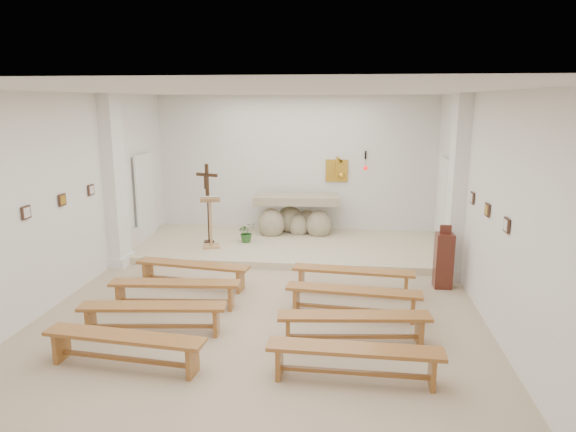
# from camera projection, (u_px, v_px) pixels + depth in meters

# --- Properties ---
(ground) EXTENTS (7.00, 10.00, 0.00)m
(ground) POSITION_uv_depth(u_px,v_px,m) (264.00, 309.00, 8.47)
(ground) COLOR tan
(ground) RESTS_ON ground
(wall_left) EXTENTS (0.02, 10.00, 3.50)m
(wall_left) POSITION_uv_depth(u_px,v_px,m) (54.00, 200.00, 8.47)
(wall_left) COLOR white
(wall_left) RESTS_ON ground
(wall_right) EXTENTS (0.02, 10.00, 3.50)m
(wall_right) POSITION_uv_depth(u_px,v_px,m) (492.00, 211.00, 7.68)
(wall_right) COLOR white
(wall_right) RESTS_ON ground
(wall_back) EXTENTS (7.00, 0.02, 3.50)m
(wall_back) POSITION_uv_depth(u_px,v_px,m) (295.00, 166.00, 12.91)
(wall_back) COLOR white
(wall_back) RESTS_ON ground
(ceiling) EXTENTS (7.00, 10.00, 0.02)m
(ceiling) POSITION_uv_depth(u_px,v_px,m) (261.00, 92.00, 7.70)
(ceiling) COLOR silver
(ceiling) RESTS_ON wall_back
(sanctuary_platform) EXTENTS (6.98, 3.00, 0.15)m
(sanctuary_platform) POSITION_uv_depth(u_px,v_px,m) (288.00, 246.00, 11.84)
(sanctuary_platform) COLOR beige
(sanctuary_platform) RESTS_ON ground
(pilaster_left) EXTENTS (0.26, 0.55, 3.50)m
(pilaster_left) POSITION_uv_depth(u_px,v_px,m) (115.00, 182.00, 10.40)
(pilaster_left) COLOR white
(pilaster_left) RESTS_ON ground
(pilaster_right) EXTENTS (0.26, 0.55, 3.50)m
(pilaster_right) POSITION_uv_depth(u_px,v_px,m) (457.00, 188.00, 9.64)
(pilaster_right) COLOR white
(pilaster_right) RESTS_ON ground
(gold_wall_relief) EXTENTS (0.55, 0.04, 0.55)m
(gold_wall_relief) POSITION_uv_depth(u_px,v_px,m) (337.00, 171.00, 12.79)
(gold_wall_relief) COLOR gold
(gold_wall_relief) RESTS_ON wall_back
(sanctuary_lamp) EXTENTS (0.11, 0.36, 0.44)m
(sanctuary_lamp) POSITION_uv_depth(u_px,v_px,m) (366.00, 166.00, 12.43)
(sanctuary_lamp) COLOR black
(sanctuary_lamp) RESTS_ON wall_back
(station_frame_left_front) EXTENTS (0.03, 0.20, 0.20)m
(station_frame_left_front) POSITION_uv_depth(u_px,v_px,m) (26.00, 212.00, 7.70)
(station_frame_left_front) COLOR #3E251B
(station_frame_left_front) RESTS_ON wall_left
(station_frame_left_mid) EXTENTS (0.03, 0.20, 0.20)m
(station_frame_left_mid) POSITION_uv_depth(u_px,v_px,m) (62.00, 200.00, 8.67)
(station_frame_left_mid) COLOR #3E251B
(station_frame_left_mid) RESTS_ON wall_left
(station_frame_left_rear) EXTENTS (0.03, 0.20, 0.20)m
(station_frame_left_rear) POSITION_uv_depth(u_px,v_px,m) (91.00, 190.00, 9.64)
(station_frame_left_rear) COLOR #3E251B
(station_frame_left_rear) RESTS_ON wall_left
(station_frame_right_front) EXTENTS (0.03, 0.20, 0.20)m
(station_frame_right_front) POSITION_uv_depth(u_px,v_px,m) (507.00, 225.00, 6.92)
(station_frame_right_front) COLOR #3E251B
(station_frame_right_front) RESTS_ON wall_right
(station_frame_right_mid) EXTENTS (0.03, 0.20, 0.20)m
(station_frame_right_mid) POSITION_uv_depth(u_px,v_px,m) (487.00, 210.00, 7.89)
(station_frame_right_mid) COLOR #3E251B
(station_frame_right_mid) RESTS_ON wall_right
(station_frame_right_rear) EXTENTS (0.03, 0.20, 0.20)m
(station_frame_right_rear) POSITION_uv_depth(u_px,v_px,m) (472.00, 198.00, 8.86)
(station_frame_right_rear) COLOR #3E251B
(station_frame_right_rear) RESTS_ON wall_right
(radiator_left) EXTENTS (0.10, 0.85, 0.52)m
(radiator_left) POSITION_uv_depth(u_px,v_px,m) (131.00, 243.00, 11.41)
(radiator_left) COLOR silver
(radiator_left) RESTS_ON ground
(radiator_right) EXTENTS (0.10, 0.85, 0.52)m
(radiator_right) POSITION_uv_depth(u_px,v_px,m) (448.00, 253.00, 10.63)
(radiator_right) COLOR silver
(radiator_right) RESTS_ON ground
(altar) EXTENTS (2.08, 0.97, 1.05)m
(altar) POSITION_uv_depth(u_px,v_px,m) (295.00, 217.00, 12.60)
(altar) COLOR tan
(altar) RESTS_ON sanctuary_platform
(lectern) EXTENTS (0.50, 0.45, 1.20)m
(lectern) POSITION_uv_depth(u_px,v_px,m) (211.00, 222.00, 11.36)
(lectern) COLOR tan
(lectern) RESTS_ON sanctuary_platform
(crucifix_stand) EXTENTS (0.54, 0.24, 1.82)m
(crucifix_stand) POSITION_uv_depth(u_px,v_px,m) (207.00, 198.00, 11.65)
(crucifix_stand) COLOR #372211
(crucifix_stand) RESTS_ON sanctuary_platform
(potted_plant) EXTENTS (0.54, 0.53, 0.46)m
(potted_plant) POSITION_uv_depth(u_px,v_px,m) (247.00, 232.00, 11.87)
(potted_plant) COLOR #2B6026
(potted_plant) RESTS_ON sanctuary_platform
(donation_pedestal) EXTENTS (0.32, 0.32, 1.18)m
(donation_pedestal) POSITION_uv_depth(u_px,v_px,m) (443.00, 260.00, 9.35)
(donation_pedestal) COLOR #501F17
(donation_pedestal) RESTS_ON ground
(bench_left_front) EXTENTS (2.17, 0.63, 0.45)m
(bench_left_front) POSITION_uv_depth(u_px,v_px,m) (193.00, 269.00, 9.41)
(bench_left_front) COLOR #A36B2F
(bench_left_front) RESTS_ON ground
(bench_right_front) EXTENTS (2.16, 0.52, 0.45)m
(bench_right_front) POSITION_uv_depth(u_px,v_px,m) (353.00, 275.00, 9.08)
(bench_right_front) COLOR #A36B2F
(bench_right_front) RESTS_ON ground
(bench_left_second) EXTENTS (2.16, 0.51, 0.45)m
(bench_left_second) POSITION_uv_depth(u_px,v_px,m) (175.00, 288.00, 8.45)
(bench_left_second) COLOR #A36B2F
(bench_left_second) RESTS_ON ground
(bench_right_second) EXTENTS (2.16, 0.55, 0.45)m
(bench_right_second) POSITION_uv_depth(u_px,v_px,m) (353.00, 296.00, 8.12)
(bench_right_second) COLOR #A36B2F
(bench_right_second) RESTS_ON ground
(bench_left_third) EXTENTS (2.16, 0.58, 0.45)m
(bench_left_third) POSITION_uv_depth(u_px,v_px,m) (153.00, 312.00, 7.50)
(bench_left_third) COLOR #A36B2F
(bench_left_third) RESTS_ON ground
(bench_right_third) EXTENTS (2.16, 0.57, 0.45)m
(bench_right_third) POSITION_uv_depth(u_px,v_px,m) (354.00, 322.00, 7.17)
(bench_right_third) COLOR #A36B2F
(bench_right_third) RESTS_ON ground
(bench_left_fourth) EXTENTS (2.16, 0.55, 0.45)m
(bench_left_fourth) POSITION_uv_depth(u_px,v_px,m) (124.00, 343.00, 6.55)
(bench_left_fourth) COLOR #A36B2F
(bench_left_fourth) RESTS_ON ground
(bench_right_fourth) EXTENTS (2.14, 0.38, 0.45)m
(bench_right_fourth) POSITION_uv_depth(u_px,v_px,m) (355.00, 356.00, 6.22)
(bench_right_fourth) COLOR #A36B2F
(bench_right_fourth) RESTS_ON ground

